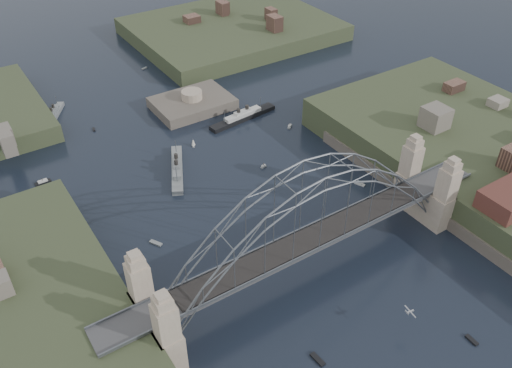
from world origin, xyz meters
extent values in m
plane|color=black|center=(0.00, 0.00, 0.00)|extent=(500.00, 500.00, 0.00)
cube|color=#454547|center=(0.00, 0.00, 8.00)|extent=(84.00, 6.00, 0.70)
cube|color=slate|center=(0.00, -3.00, 8.55)|extent=(84.00, 0.25, 0.50)
cube|color=slate|center=(0.00, 3.00, 8.55)|extent=(84.00, 0.25, 0.50)
cube|color=black|center=(0.00, 0.00, 8.55)|extent=(55.20, 5.20, 0.35)
cube|color=tan|center=(-31.50, -5.00, 8.85)|extent=(3.40, 3.40, 17.70)
cube|color=tan|center=(-31.50, 5.00, 8.85)|extent=(3.40, 3.40, 17.70)
cube|color=tan|center=(31.50, -5.00, 8.85)|extent=(3.40, 3.40, 17.70)
cube|color=tan|center=(31.50, 5.00, 8.85)|extent=(3.40, 3.40, 17.70)
cube|color=tan|center=(-31.50, 0.00, 4.00)|extent=(4.08, 13.80, 8.00)
cube|color=tan|center=(31.50, 0.00, 4.00)|extent=(4.08, 13.80, 8.00)
cube|color=#544B42|center=(-35.50, 0.00, 1.00)|extent=(6.00, 70.00, 4.00)
cube|color=#353E24|center=(58.00, 0.00, 2.00)|extent=(50.00, 90.00, 12.00)
cube|color=#544B42|center=(35.50, 0.00, 1.00)|extent=(6.00, 70.00, 4.00)
cube|color=#353E24|center=(50.00, 110.00, 0.75)|extent=(70.00, 55.00, 9.50)
cube|color=#544B42|center=(12.00, 70.00, -0.50)|extent=(22.00, 16.00, 7.00)
cylinder|color=tan|center=(12.00, 70.00, 4.20)|extent=(6.00, 6.00, 2.40)
cube|color=gray|center=(-6.18, 43.81, 0.43)|extent=(10.69, 18.43, 1.71)
cube|color=gray|center=(-6.18, 43.81, 1.71)|extent=(6.34, 10.36, 1.28)
cube|color=gray|center=(-6.18, 43.81, 2.67)|extent=(3.37, 4.94, 0.86)
cylinder|color=black|center=(-6.77, 42.60, 3.42)|extent=(0.92, 0.92, 1.71)
cylinder|color=black|center=(-5.59, 45.03, 3.42)|extent=(0.92, 0.92, 1.71)
cylinder|color=slate|center=(-8.69, 38.62, 3.21)|extent=(0.17, 0.17, 4.28)
cylinder|color=slate|center=(-3.66, 49.01, 3.21)|extent=(0.17, 0.17, 4.28)
cube|color=gray|center=(-23.52, 86.71, 0.36)|extent=(9.33, 13.30, 1.44)
cube|color=gray|center=(-23.52, 86.71, 1.44)|extent=(5.47, 7.53, 1.08)
cube|color=gray|center=(-23.52, 86.71, 2.26)|extent=(2.84, 3.64, 0.72)
cylinder|color=black|center=(-24.06, 85.86, 2.89)|extent=(0.71, 0.71, 1.44)
cylinder|color=black|center=(-22.99, 87.57, 2.89)|extent=(0.71, 0.71, 1.44)
cylinder|color=slate|center=(-25.82, 83.04, 2.71)|extent=(0.14, 0.14, 3.61)
cylinder|color=slate|center=(-21.23, 90.39, 2.71)|extent=(0.14, 0.14, 3.61)
cube|color=black|center=(20.76, 56.34, 0.39)|extent=(21.63, 5.26, 1.56)
cube|color=silver|center=(20.76, 56.34, 1.56)|extent=(11.96, 3.47, 1.17)
cube|color=silver|center=(20.76, 56.34, 2.44)|extent=(5.50, 2.19, 0.78)
cylinder|color=black|center=(19.27, 56.18, 3.12)|extent=(1.05, 1.05, 1.56)
cylinder|color=black|center=(22.25, 56.51, 3.12)|extent=(1.05, 1.05, 1.56)
cylinder|color=slate|center=(14.37, 55.64, 2.92)|extent=(0.16, 0.16, 3.90)
cylinder|color=slate|center=(27.15, 57.05, 2.92)|extent=(0.16, 0.16, 3.90)
cube|color=#A8A9AF|center=(5.90, -20.79, 4.93)|extent=(1.48, 0.46, 0.26)
cube|color=#A8A9AF|center=(5.90, -20.79, 4.97)|extent=(0.63, 2.92, 0.05)
cube|color=#A8A9AF|center=(5.18, -20.69, 5.06)|extent=(0.26, 0.92, 0.32)
cube|color=silver|center=(-21.44, 23.28, 0.15)|extent=(2.15, 2.85, 0.45)
cube|color=silver|center=(12.51, 33.67, 0.15)|extent=(1.76, 0.91, 0.45)
cube|color=silver|center=(12.51, 33.67, 0.55)|extent=(1.09, 0.68, 0.40)
cylinder|color=black|center=(12.51, 33.67, 1.00)|extent=(0.16, 0.16, 0.70)
cube|color=silver|center=(-10.79, -17.12, 0.15)|extent=(1.17, 2.98, 0.45)
cube|color=silver|center=(29.26, 45.57, 0.15)|extent=(2.31, 2.07, 0.45)
cube|color=silver|center=(29.26, 45.57, 0.55)|extent=(1.51, 1.39, 0.40)
cylinder|color=black|center=(29.26, 45.57, 1.00)|extent=(0.16, 0.16, 0.70)
cube|color=silver|center=(-35.08, 57.28, 0.15)|extent=(3.74, 1.34, 0.45)
cube|color=silver|center=(-35.08, 57.28, 0.55)|extent=(2.26, 1.11, 0.40)
cylinder|color=black|center=(-35.08, 57.28, 1.00)|extent=(0.16, 0.16, 0.70)
cube|color=silver|center=(2.60, 51.90, 0.15)|extent=(1.17, 1.72, 0.45)
cylinder|color=slate|center=(2.60, 51.90, 1.20)|extent=(0.08, 0.08, 2.20)
cone|color=silver|center=(2.60, 51.90, 1.20)|extent=(1.42, 1.54, 1.92)
cube|color=silver|center=(13.77, -28.67, 0.15)|extent=(0.90, 2.47, 0.45)
cube|color=silver|center=(-16.53, 73.89, 0.15)|extent=(0.97, 1.92, 0.45)
cube|color=silver|center=(27.72, 15.27, 0.15)|extent=(1.73, 2.66, 0.45)
cube|color=silver|center=(27.72, 15.27, 0.55)|extent=(1.23, 1.68, 0.40)
cylinder|color=black|center=(27.72, 15.27, 1.00)|extent=(0.16, 0.16, 0.70)
cube|color=silver|center=(10.93, 102.12, 0.15)|extent=(2.14, 1.31, 0.45)
camera|label=1|loc=(-48.73, -56.21, 77.52)|focal=37.77mm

